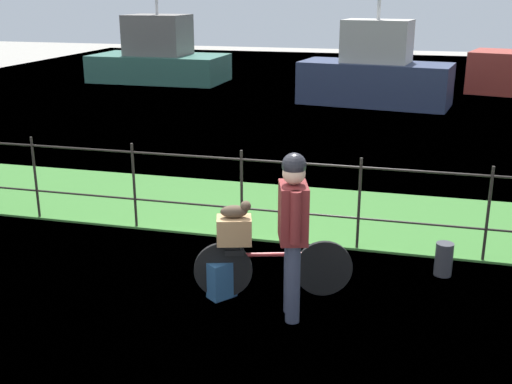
{
  "coord_description": "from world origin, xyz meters",
  "views": [
    {
      "loc": [
        2.11,
        -5.61,
        3.11
      ],
      "look_at": [
        0.38,
        1.06,
        0.9
      ],
      "focal_mm": 44.3,
      "sensor_mm": 36.0,
      "label": 1
    }
  ],
  "objects_px": {
    "wooden_crate": "(234,230)",
    "bicycle_main": "(271,267)",
    "terrier_dog": "(236,210)",
    "mooring_bollard": "(444,259)",
    "moored_boat_near": "(375,74)",
    "backpack_on_paving": "(222,279)",
    "moored_boat_mid": "(159,58)",
    "cyclist_person": "(293,222)"
  },
  "relations": [
    {
      "from": "cyclist_person",
      "to": "mooring_bollard",
      "type": "height_order",
      "value": "cyclist_person"
    },
    {
      "from": "bicycle_main",
      "to": "mooring_bollard",
      "type": "relative_size",
      "value": 4.16
    },
    {
      "from": "terrier_dog",
      "to": "mooring_bollard",
      "type": "bearing_deg",
      "value": 27.37
    },
    {
      "from": "moored_boat_near",
      "to": "terrier_dog",
      "type": "bearing_deg",
      "value": -92.18
    },
    {
      "from": "mooring_bollard",
      "to": "moored_boat_mid",
      "type": "bearing_deg",
      "value": 123.64
    },
    {
      "from": "wooden_crate",
      "to": "terrier_dog",
      "type": "bearing_deg",
      "value": 16.83
    },
    {
      "from": "wooden_crate",
      "to": "mooring_bollard",
      "type": "relative_size",
      "value": 0.91
    },
    {
      "from": "bicycle_main",
      "to": "moored_boat_near",
      "type": "xyz_separation_m",
      "value": [
        0.12,
        12.23,
        0.54
      ]
    },
    {
      "from": "wooden_crate",
      "to": "backpack_on_paving",
      "type": "bearing_deg",
      "value": -162.48
    },
    {
      "from": "terrier_dog",
      "to": "mooring_bollard",
      "type": "distance_m",
      "value": 2.52
    },
    {
      "from": "cyclist_person",
      "to": "backpack_on_paving",
      "type": "bearing_deg",
      "value": 164.12
    },
    {
      "from": "moored_boat_mid",
      "to": "mooring_bollard",
      "type": "bearing_deg",
      "value": -56.36
    },
    {
      "from": "bicycle_main",
      "to": "terrier_dog",
      "type": "relative_size",
      "value": 4.98
    },
    {
      "from": "cyclist_person",
      "to": "moored_boat_mid",
      "type": "height_order",
      "value": "moored_boat_mid"
    },
    {
      "from": "backpack_on_paving",
      "to": "mooring_bollard",
      "type": "xyz_separation_m",
      "value": [
        2.28,
        1.15,
        -0.01
      ]
    },
    {
      "from": "wooden_crate",
      "to": "terrier_dog",
      "type": "relative_size",
      "value": 1.1
    },
    {
      "from": "terrier_dog",
      "to": "backpack_on_paving",
      "type": "distance_m",
      "value": 0.79
    },
    {
      "from": "moored_boat_near",
      "to": "moored_boat_mid",
      "type": "distance_m",
      "value": 8.3
    },
    {
      "from": "terrier_dog",
      "to": "moored_boat_near",
      "type": "xyz_separation_m",
      "value": [
        0.47,
        12.33,
        -0.11
      ]
    },
    {
      "from": "wooden_crate",
      "to": "moored_boat_mid",
      "type": "height_order",
      "value": "moored_boat_mid"
    },
    {
      "from": "backpack_on_paving",
      "to": "mooring_bollard",
      "type": "height_order",
      "value": "backpack_on_paving"
    },
    {
      "from": "bicycle_main",
      "to": "wooden_crate",
      "type": "distance_m",
      "value": 0.58
    },
    {
      "from": "terrier_dog",
      "to": "backpack_on_paving",
      "type": "relative_size",
      "value": 0.81
    },
    {
      "from": "wooden_crate",
      "to": "backpack_on_paving",
      "type": "relative_size",
      "value": 0.89
    },
    {
      "from": "mooring_bollard",
      "to": "moored_boat_near",
      "type": "relative_size",
      "value": 0.09
    },
    {
      "from": "wooden_crate",
      "to": "cyclist_person",
      "type": "bearing_deg",
      "value": -21.96
    },
    {
      "from": "terrier_dog",
      "to": "cyclist_person",
      "type": "xyz_separation_m",
      "value": [
        0.64,
        -0.28,
        0.03
      ]
    },
    {
      "from": "bicycle_main",
      "to": "mooring_bollard",
      "type": "bearing_deg",
      "value": 29.23
    },
    {
      "from": "backpack_on_paving",
      "to": "moored_boat_near",
      "type": "distance_m",
      "value": 12.42
    },
    {
      "from": "wooden_crate",
      "to": "moored_boat_mid",
      "type": "xyz_separation_m",
      "value": [
        -7.27,
        15.27,
        0.07
      ]
    },
    {
      "from": "bicycle_main",
      "to": "moored_boat_mid",
      "type": "height_order",
      "value": "moored_boat_mid"
    },
    {
      "from": "wooden_crate",
      "to": "moored_boat_mid",
      "type": "bearing_deg",
      "value": 115.46
    },
    {
      "from": "terrier_dog",
      "to": "moored_boat_mid",
      "type": "relative_size",
      "value": 0.07
    },
    {
      "from": "mooring_bollard",
      "to": "backpack_on_paving",
      "type": "bearing_deg",
      "value": -153.26
    },
    {
      "from": "bicycle_main",
      "to": "mooring_bollard",
      "type": "xyz_separation_m",
      "value": [
        1.78,
        1.0,
        -0.13
      ]
    },
    {
      "from": "moored_boat_near",
      "to": "bicycle_main",
      "type": "bearing_deg",
      "value": -90.57
    },
    {
      "from": "wooden_crate",
      "to": "moored_boat_mid",
      "type": "distance_m",
      "value": 16.91
    },
    {
      "from": "bicycle_main",
      "to": "moored_boat_near",
      "type": "distance_m",
      "value": 12.24
    },
    {
      "from": "bicycle_main",
      "to": "backpack_on_paving",
      "type": "height_order",
      "value": "bicycle_main"
    },
    {
      "from": "bicycle_main",
      "to": "moored_boat_near",
      "type": "height_order",
      "value": "moored_boat_near"
    },
    {
      "from": "wooden_crate",
      "to": "bicycle_main",
      "type": "bearing_deg",
      "value": 16.83
    },
    {
      "from": "bicycle_main",
      "to": "mooring_bollard",
      "type": "height_order",
      "value": "bicycle_main"
    }
  ]
}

